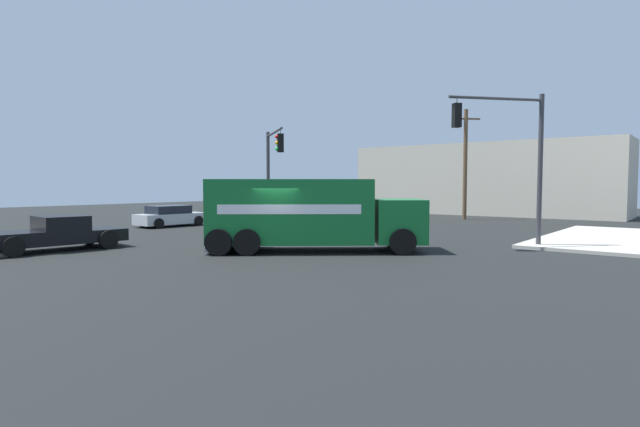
{
  "coord_description": "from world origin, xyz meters",
  "views": [
    {
      "loc": [
        13.26,
        -14.21,
        2.64
      ],
      "look_at": [
        1.14,
        1.24,
        1.5
      ],
      "focal_mm": 28.1,
      "sensor_mm": 36.0,
      "label": 1
    }
  ],
  "objects_px": {
    "delivery_truck": "(308,214)",
    "pickup_black": "(56,232)",
    "traffic_light_primary": "(272,164)",
    "traffic_light_secondary": "(513,146)",
    "sedan_silver": "(170,216)",
    "utility_pole": "(465,163)"
  },
  "relations": [
    {
      "from": "traffic_light_secondary",
      "to": "sedan_silver",
      "type": "distance_m",
      "value": 20.75
    },
    {
      "from": "delivery_truck",
      "to": "traffic_light_primary",
      "type": "height_order",
      "value": "traffic_light_primary"
    },
    {
      "from": "traffic_light_primary",
      "to": "sedan_silver",
      "type": "height_order",
      "value": "traffic_light_primary"
    },
    {
      "from": "traffic_light_secondary",
      "to": "pickup_black",
      "type": "xyz_separation_m",
      "value": [
        -14.13,
        -11.89,
        -3.49
      ]
    },
    {
      "from": "sedan_silver",
      "to": "traffic_light_secondary",
      "type": "bearing_deg",
      "value": 6.02
    },
    {
      "from": "traffic_light_primary",
      "to": "pickup_black",
      "type": "bearing_deg",
      "value": -94.63
    },
    {
      "from": "traffic_light_primary",
      "to": "traffic_light_secondary",
      "type": "height_order",
      "value": "traffic_light_secondary"
    },
    {
      "from": "delivery_truck",
      "to": "traffic_light_secondary",
      "type": "xyz_separation_m",
      "value": [
        6.03,
        5.82,
        2.73
      ]
    },
    {
      "from": "delivery_truck",
      "to": "traffic_light_secondary",
      "type": "bearing_deg",
      "value": 44.0
    },
    {
      "from": "delivery_truck",
      "to": "pickup_black",
      "type": "height_order",
      "value": "delivery_truck"
    },
    {
      "from": "delivery_truck",
      "to": "traffic_light_secondary",
      "type": "relative_size",
      "value": 1.3
    },
    {
      "from": "traffic_light_secondary",
      "to": "pickup_black",
      "type": "distance_m",
      "value": 18.79
    },
    {
      "from": "pickup_black",
      "to": "utility_pole",
      "type": "bearing_deg",
      "value": 77.57
    },
    {
      "from": "traffic_light_primary",
      "to": "traffic_light_secondary",
      "type": "distance_m",
      "value": 13.21
    },
    {
      "from": "delivery_truck",
      "to": "utility_pole",
      "type": "bearing_deg",
      "value": 95.73
    },
    {
      "from": "delivery_truck",
      "to": "pickup_black",
      "type": "xyz_separation_m",
      "value": [
        -8.1,
        -6.07,
        -0.76
      ]
    },
    {
      "from": "traffic_light_primary",
      "to": "traffic_light_secondary",
      "type": "xyz_separation_m",
      "value": [
        13.19,
        0.35,
        0.41
      ]
    },
    {
      "from": "sedan_silver",
      "to": "utility_pole",
      "type": "relative_size",
      "value": 0.53
    },
    {
      "from": "traffic_light_primary",
      "to": "delivery_truck",
      "type": "bearing_deg",
      "value": -37.35
    },
    {
      "from": "traffic_light_primary",
      "to": "utility_pole",
      "type": "distance_m",
      "value": 16.42
    },
    {
      "from": "delivery_truck",
      "to": "utility_pole",
      "type": "relative_size",
      "value": 0.98
    },
    {
      "from": "utility_pole",
      "to": "sedan_silver",
      "type": "bearing_deg",
      "value": -124.99
    }
  ]
}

